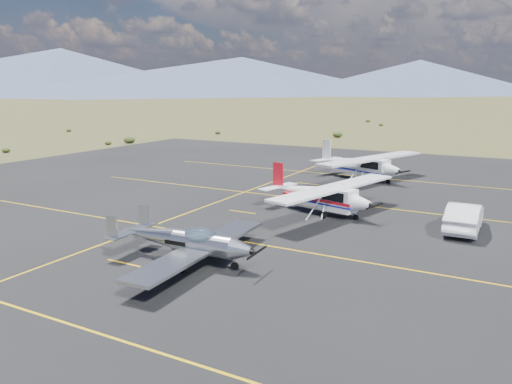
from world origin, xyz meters
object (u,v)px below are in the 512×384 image
Objects in this scene: aircraft_cessna at (320,193)px; sedan at (464,217)px; aircraft_plain at (360,164)px; aircraft_low_wing at (188,241)px.

aircraft_cessna is 8.73m from sedan.
aircraft_plain is 16.33m from sedan.
aircraft_plain reaches higher than sedan.
aircraft_low_wing is at bearing -71.32° from aircraft_plain.
sedan is (10.69, 11.67, -0.19)m from aircraft_low_wing.
aircraft_cessna is (1.97, 11.63, 0.28)m from aircraft_low_wing.
sedan is at bearing -31.84° from aircraft_plain.
aircraft_plain is 2.48× the size of sedan.
sedan is (10.04, -12.87, -0.58)m from aircraft_plain.
aircraft_plain is (-1.32, 12.90, 0.11)m from aircraft_cessna.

